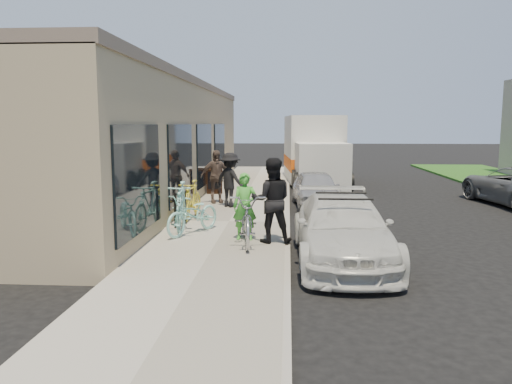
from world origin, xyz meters
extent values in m
plane|color=black|center=(0.00, 0.00, 0.00)|extent=(120.00, 120.00, 0.00)
cube|color=#9F998F|center=(-2.00, 3.00, 0.07)|extent=(3.00, 34.00, 0.15)
cube|color=gray|center=(-0.45, 3.00, 0.07)|extent=(0.12, 34.00, 0.13)
cube|color=tan|center=(-5.25, 8.00, 2.00)|extent=(3.50, 20.00, 4.00)
cube|color=#6D5E52|center=(-5.25, 8.00, 4.10)|extent=(3.60, 20.00, 0.25)
cube|color=black|center=(-3.48, 0.00, 1.60)|extent=(0.06, 3.00, 2.20)
cube|color=black|center=(-3.48, 4.00, 1.60)|extent=(0.06, 3.00, 2.20)
cube|color=black|center=(-3.48, 8.00, 1.60)|extent=(0.06, 3.00, 2.20)
cube|color=black|center=(-3.48, 12.00, 1.60)|extent=(0.06, 3.00, 2.20)
cylinder|color=black|center=(-3.23, 2.06, 0.57)|extent=(0.06, 0.06, 0.84)
cylinder|color=black|center=(-3.09, 2.61, 0.57)|extent=(0.06, 0.06, 0.84)
cylinder|color=black|center=(-3.16, 2.33, 0.99)|extent=(0.19, 0.56, 0.06)
cube|color=black|center=(-3.14, 8.02, 0.62)|extent=(0.58, 0.28, 0.93)
cube|color=black|center=(-3.17, 8.36, 0.62)|extent=(0.58, 0.28, 0.93)
cube|color=black|center=(-3.14, 7.99, 0.67)|extent=(0.46, 0.19, 0.66)
imported|color=silver|center=(0.63, -0.17, 0.65)|extent=(1.89, 4.48, 1.29)
cylinder|color=black|center=(0.63, -0.65, 1.31)|extent=(1.02, 0.04, 0.04)
cylinder|color=black|center=(0.63, 0.21, 1.31)|extent=(1.02, 0.04, 0.04)
imported|color=#A9A9AF|center=(0.47, 6.33, 0.60)|extent=(1.61, 3.58, 1.19)
cube|color=silver|center=(0.92, 10.36, 0.97)|extent=(2.20, 2.20, 1.95)
cube|color=black|center=(0.92, 10.36, 1.38)|extent=(1.90, 0.20, 0.92)
cube|color=silver|center=(0.69, 13.43, 1.59)|extent=(2.68, 4.47, 2.97)
cube|color=#DC530C|center=(0.69, 13.43, 0.92)|extent=(2.70, 4.49, 0.56)
cylinder|color=black|center=(-0.06, 9.77, 0.41)|extent=(0.32, 0.84, 0.82)
cylinder|color=black|center=(1.98, 9.93, 0.41)|extent=(0.32, 0.84, 0.82)
cylinder|color=black|center=(-0.15, 10.90, 0.41)|extent=(0.32, 0.84, 0.82)
cylinder|color=black|center=(1.89, 11.05, 0.41)|extent=(0.32, 0.84, 0.82)
cylinder|color=black|center=(-0.44, 14.78, 0.41)|extent=(0.32, 0.84, 0.82)
cylinder|color=black|center=(1.60, 14.93, 0.41)|extent=(0.32, 0.84, 0.82)
imported|color=#B1B0B3|center=(-1.33, 0.62, 0.70)|extent=(0.99, 2.17, 1.10)
imported|color=green|center=(-1.40, 0.95, 0.90)|extent=(0.57, 0.40, 1.49)
imported|color=black|center=(-0.80, 0.74, 1.07)|extent=(0.95, 0.77, 1.85)
imported|color=#97E1D7|center=(-3.06, 2.00, 0.72)|extent=(0.72, 1.94, 1.14)
imported|color=#97E1D7|center=(-2.66, 1.46, 0.62)|extent=(1.40, 1.86, 0.94)
imported|color=yellow|center=(-3.04, 3.27, 0.67)|extent=(0.64, 1.77, 1.04)
imported|color=black|center=(-2.23, 5.33, 0.99)|extent=(1.25, 1.14, 1.68)
imported|color=brown|center=(-2.79, 6.09, 1.01)|extent=(1.10, 0.78, 1.73)
camera|label=1|loc=(-0.45, -9.92, 2.72)|focal=35.00mm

